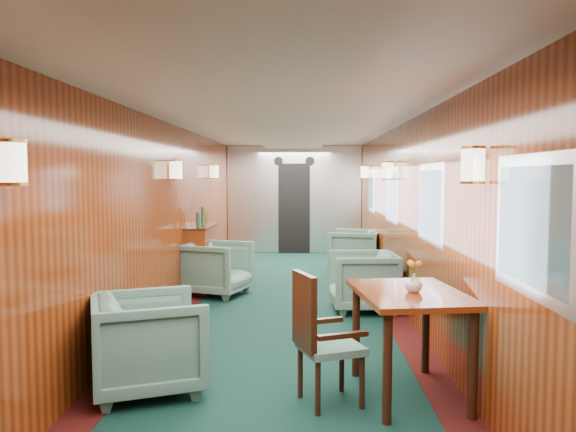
# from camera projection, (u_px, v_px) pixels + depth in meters

# --- Properties ---
(room) EXTENTS (12.00, 12.10, 2.40)m
(room) POSITION_uv_depth(u_px,v_px,m) (284.00, 184.00, 6.60)
(room) COLOR #0D2F26
(room) RESTS_ON ground
(bulkhead) EXTENTS (2.98, 0.17, 2.39)m
(bulkhead) POSITION_uv_depth(u_px,v_px,m) (294.00, 200.00, 12.53)
(bulkhead) COLOR silver
(bulkhead) RESTS_ON ground
(windows_right) EXTENTS (0.02, 8.60, 0.80)m
(windows_right) POSITION_uv_depth(u_px,v_px,m) (407.00, 199.00, 6.82)
(windows_right) COLOR silver
(windows_right) RESTS_ON ground
(wall_sconces) EXTENTS (2.97, 7.97, 0.25)m
(wall_sconces) POSITION_uv_depth(u_px,v_px,m) (286.00, 171.00, 7.15)
(wall_sconces) COLOR #FFF2C6
(wall_sconces) RESTS_ON ground
(dining_table) EXTENTS (0.92, 1.21, 0.83)m
(dining_table) POSITION_uv_depth(u_px,v_px,m) (409.00, 308.00, 4.36)
(dining_table) COLOR maroon
(dining_table) RESTS_ON ground
(side_chair) EXTENTS (0.57, 0.59, 1.01)m
(side_chair) POSITION_uv_depth(u_px,v_px,m) (319.00, 333.00, 4.20)
(side_chair) COLOR #224F47
(side_chair) RESTS_ON ground
(credenza) EXTENTS (0.34, 1.09, 1.25)m
(credenza) POSITION_uv_depth(u_px,v_px,m) (201.00, 257.00, 8.53)
(credenza) COLOR maroon
(credenza) RESTS_ON ground
(flower_vase) EXTENTS (0.18, 0.18, 0.14)m
(flower_vase) POSITION_uv_depth(u_px,v_px,m) (414.00, 283.00, 4.32)
(flower_vase) COLOR silver
(flower_vase) RESTS_ON dining_table
(armchair_left_near) EXTENTS (1.11, 1.10, 0.79)m
(armchair_left_near) POSITION_uv_depth(u_px,v_px,m) (149.00, 343.00, 4.49)
(armchair_left_near) COLOR #224F47
(armchair_left_near) RESTS_ON ground
(armchair_left_far) EXTENTS (1.08, 1.07, 0.78)m
(armchair_left_far) POSITION_uv_depth(u_px,v_px,m) (217.00, 268.00, 8.10)
(armchair_left_far) COLOR #224F47
(armchair_left_far) RESTS_ON ground
(armchair_right_near) EXTENTS (0.88, 0.86, 0.76)m
(armchair_right_near) POSITION_uv_depth(u_px,v_px,m) (363.00, 281.00, 7.18)
(armchair_right_near) COLOR #224F47
(armchair_right_near) RESTS_ON ground
(armchair_right_far) EXTENTS (1.03, 1.01, 0.78)m
(armchair_right_far) POSITION_uv_depth(u_px,v_px,m) (355.00, 251.00, 9.95)
(armchair_right_far) COLOR #224F47
(armchair_right_far) RESTS_ON ground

